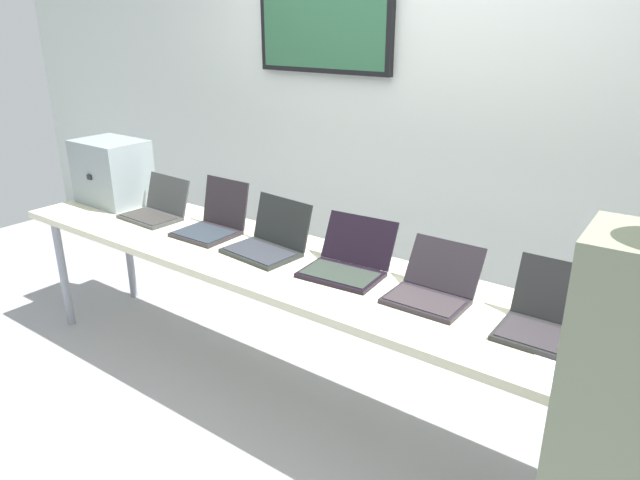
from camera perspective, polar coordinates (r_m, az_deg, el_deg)
ground at (r=3.22m, az=-1.86°, el=-15.70°), size 8.00×8.00×0.04m
back_wall at (r=3.60m, az=9.06°, el=10.64°), size 8.00×0.11×2.51m
workbench at (r=2.83m, az=-2.04°, el=-3.26°), size 3.69×0.70×0.79m
equipment_box at (r=3.93m, az=-19.63°, el=6.30°), size 0.44×0.33×0.40m
laptop_station_0 at (r=3.59m, az=-15.71°, el=2.97°), size 0.36×0.30×0.23m
laptop_station_1 at (r=3.26m, az=-10.40°, el=1.78°), size 0.32×0.34×0.28m
laptop_station_2 at (r=2.95m, az=-5.02°, el=-0.06°), size 0.39×0.35×0.25m
laptop_station_3 at (r=2.71m, az=2.75°, el=-2.08°), size 0.39×0.38×0.23m
laptop_station_4 at (r=2.50m, az=10.94°, el=-4.58°), size 0.33×0.34×0.21m
laptop_station_5 at (r=2.36m, az=21.25°, el=-7.18°), size 0.31×0.33×0.25m
paper_sheet at (r=2.18m, az=22.81°, el=-11.61°), size 0.26×0.33×0.00m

